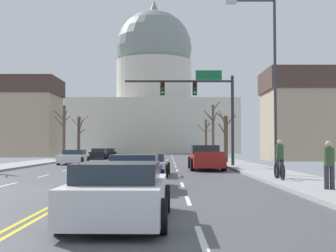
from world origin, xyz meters
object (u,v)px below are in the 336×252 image
object	(u,v)px
street_lamp_right	(271,70)
pedestrian_01	(282,157)
sedan_near_03	(122,193)
bicycle_parked	(281,171)
sedan_oncoming_00	(76,157)
signal_gantry	(204,98)
sedan_oncoming_01	(101,154)
sedan_near_02	(137,173)
sedan_near_01	(151,165)
sedan_oncoming_02	(110,153)
pedestrian_00	(331,162)
pickup_truck_near_00	(208,158)

from	to	relation	value
street_lamp_right	pedestrian_01	distance (m)	4.69
sedan_near_03	bicycle_parked	xyz separation A→B (m)	(5.74, 9.96, -0.10)
bicycle_parked	sedan_oncoming_00	bearing A→B (deg)	123.98
signal_gantry	sedan_oncoming_00	bearing A→B (deg)	152.44
sedan_oncoming_01	bicycle_parked	xyz separation A→B (m)	(12.68, -32.56, -0.09)
sedan_near_02	sedan_oncoming_01	xyz separation A→B (m)	(-6.75, 35.48, -0.01)
sedan_near_01	sedan_oncoming_02	xyz separation A→B (m)	(-7.31, 39.53, 0.01)
sedan_near_01	bicycle_parked	xyz separation A→B (m)	(5.73, -4.46, -0.06)
sedan_near_02	sedan_oncoming_00	distance (m)	22.74
pedestrian_00	bicycle_parked	bearing A→B (deg)	96.98
pedestrian_00	bicycle_parked	world-z (taller)	pedestrian_00
sedan_oncoming_00	bicycle_parked	bearing A→B (deg)	-56.02
sedan_near_02	signal_gantry	bearing A→B (deg)	77.33
signal_gantry	sedan_near_01	xyz separation A→B (m)	(-3.45, -8.91, -4.49)
sedan_oncoming_01	pedestrian_01	distance (m)	34.34
signal_gantry	pedestrian_01	world-z (taller)	signal_gantry
pickup_truck_near_00	sedan_oncoming_02	distance (m)	35.36
sedan_oncoming_00	sedan_oncoming_02	world-z (taller)	sedan_oncoming_00
sedan_near_03	sedan_oncoming_00	size ratio (longest dim) A/B	0.94
sedan_oncoming_01	pickup_truck_near_00	bearing A→B (deg)	-64.94
sedan_near_03	sedan_oncoming_00	bearing A→B (deg)	103.54
sedan_near_03	pedestrian_01	size ratio (longest dim) A/B	2.58
sedan_oncoming_02	pedestrian_00	distance (m)	50.32
sedan_near_02	sedan_near_03	xyz separation A→B (m)	(0.19, -7.04, 0.01)
sedan_near_03	sedan_oncoming_02	xyz separation A→B (m)	(-7.30, 53.95, -0.04)
signal_gantry	sedan_near_03	world-z (taller)	signal_gantry
sedan_near_01	sedan_oncoming_01	distance (m)	28.95
sedan_near_01	sedan_near_02	distance (m)	7.39
sedan_oncoming_01	sedan_oncoming_02	world-z (taller)	sedan_oncoming_01
signal_gantry	pedestrian_01	distance (m)	13.47
signal_gantry	sedan_oncoming_02	xyz separation A→B (m)	(-10.77, 30.62, -4.48)
sedan_oncoming_00	pedestrian_01	bearing A→B (deg)	-54.51
signal_gantry	sedan_near_03	distance (m)	24.01
sedan_near_01	sedan_oncoming_00	world-z (taller)	sedan_oncoming_00
signal_gantry	sedan_near_02	xyz separation A→B (m)	(-3.66, -16.30, -4.45)
pickup_truck_near_00	sedan_near_02	size ratio (longest dim) A/B	1.25
sedan_oncoming_01	bicycle_parked	bearing A→B (deg)	-68.72
bicycle_parked	pickup_truck_near_00	bearing A→B (deg)	102.49
pickup_truck_near_00	sedan_oncoming_01	world-z (taller)	pickup_truck_near_00
street_lamp_right	sedan_near_02	distance (m)	9.63
pickup_truck_near_00	pedestrian_01	xyz separation A→B (m)	(2.49, -9.58, 0.36)
sedan_near_03	sedan_oncoming_01	distance (m)	43.08
signal_gantry	street_lamp_right	distance (m)	10.86
sedan_oncoming_01	sedan_oncoming_00	bearing A→B (deg)	-89.95
sedan_oncoming_01	pedestrian_01	xyz separation A→B (m)	(12.89, -31.82, 0.51)
sedan_near_02	sedan_oncoming_00	bearing A→B (deg)	107.22
sedan_oncoming_02	pedestrian_00	xyz separation A→B (m)	(13.59, -48.45, 0.47)
pickup_truck_near_00	pedestrian_01	size ratio (longest dim) A/B	3.38
street_lamp_right	sedan_near_03	world-z (taller)	street_lamp_right
signal_gantry	sedan_oncoming_01	size ratio (longest dim) A/B	1.82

